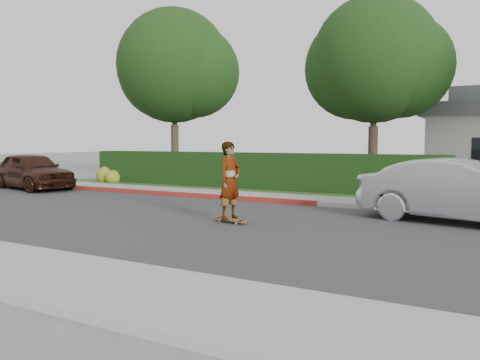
{
  "coord_description": "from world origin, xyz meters",
  "views": [
    {
      "loc": [
        5.55,
        -9.29,
        1.96
      ],
      "look_at": [
        0.1,
        0.8,
        1.0
      ],
      "focal_mm": 35.0,
      "sensor_mm": 36.0,
      "label": 1
    }
  ],
  "objects_px": {
    "car_silver": "(463,191)",
    "car_maroon": "(32,171)",
    "skateboard": "(230,220)",
    "skateboarder": "(230,181)"
  },
  "relations": [
    {
      "from": "car_silver",
      "to": "car_maroon",
      "type": "relative_size",
      "value": 1.06
    },
    {
      "from": "skateboard",
      "to": "car_silver",
      "type": "distance_m",
      "value": 5.54
    },
    {
      "from": "skateboarder",
      "to": "car_maroon",
      "type": "distance_m",
      "value": 11.46
    },
    {
      "from": "skateboarder",
      "to": "car_silver",
      "type": "relative_size",
      "value": 0.39
    },
    {
      "from": "car_silver",
      "to": "skateboard",
      "type": "bearing_deg",
      "value": 129.69
    },
    {
      "from": "car_silver",
      "to": "car_maroon",
      "type": "distance_m",
      "value": 15.9
    },
    {
      "from": "skateboard",
      "to": "car_maroon",
      "type": "height_order",
      "value": "car_maroon"
    },
    {
      "from": "skateboarder",
      "to": "car_silver",
      "type": "xyz_separation_m",
      "value": [
        4.87,
        2.56,
        -0.25
      ]
    },
    {
      "from": "car_maroon",
      "to": "skateboard",
      "type": "bearing_deg",
      "value": -93.59
    },
    {
      "from": "skateboard",
      "to": "skateboarder",
      "type": "relative_size",
      "value": 0.57
    }
  ]
}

